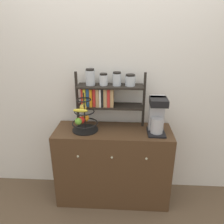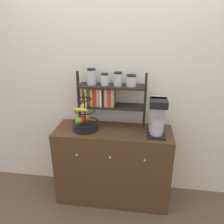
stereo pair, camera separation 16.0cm
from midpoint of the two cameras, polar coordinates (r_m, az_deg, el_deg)
ground_plane at (r=2.58m, az=-1.99°, el=-24.17°), size 12.00×12.00×0.00m
wall_back at (r=2.33m, az=-1.34°, el=8.02°), size 7.00×0.05×2.60m
sideboard at (r=2.46m, az=-1.66°, el=-13.70°), size 1.21×0.44×0.85m
coffee_maker at (r=2.16m, az=9.61°, el=-0.82°), size 0.17×0.23×0.37m
fruit_stand at (r=2.23m, az=-9.47°, el=-1.69°), size 0.26×0.26×0.40m
shelf_hutch at (r=2.24m, az=-3.99°, el=5.15°), size 0.72×0.20×0.61m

